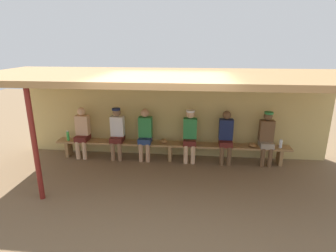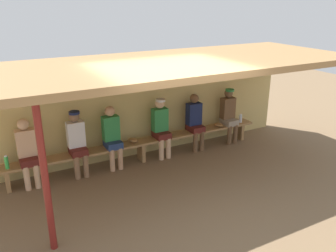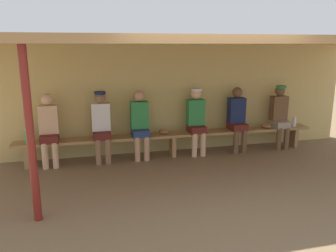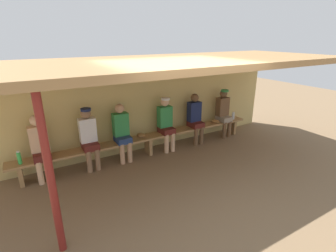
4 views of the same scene
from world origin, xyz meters
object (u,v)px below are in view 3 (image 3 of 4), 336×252
support_post (31,137)px  water_bottle_green (27,137)px  baseball_glove_dark_brown (266,126)px  player_shirtless_tan (280,114)px  bench (172,137)px  player_middle (101,123)px  player_in_white (49,127)px  player_with_sunglasses (196,118)px  player_near_post (237,117)px  water_bottle_blue (294,122)px  player_rightmost (140,122)px  baseball_glove_worn (164,131)px

support_post → water_bottle_green: (-0.38, 2.05, -0.51)m
baseball_glove_dark_brown → player_shirtless_tan: bearing=73.4°
player_shirtless_tan → bench: bearing=-179.9°
baseball_glove_dark_brown → player_middle: bearing=-114.0°
player_in_white → water_bottle_green: (-0.38, -0.05, -0.14)m
player_with_sunglasses → player_near_post: (0.90, -0.00, -0.02)m
water_bottle_green → bench: bearing=1.0°
water_bottle_green → water_bottle_blue: bearing=0.1°
bench → player_shirtless_tan: (2.38, 0.00, 0.36)m
player_near_post → baseball_glove_dark_brown: size_ratio=5.56×
player_shirtless_tan → player_rightmost: bearing=-180.0°
player_in_white → bench: bearing=-0.1°
player_with_sunglasses → player_rightmost: bearing=-180.0°
player_shirtless_tan → player_in_white: (-4.71, -0.00, -0.02)m
player_shirtless_tan → water_bottle_blue: player_shirtless_tan is taller
bench → player_in_white: bearing=179.9°
player_near_post → baseball_glove_worn: player_near_post is taller
player_middle → water_bottle_green: bearing=-177.8°
water_bottle_blue → baseball_glove_worn: bearing=178.6°
player_middle → player_near_post: (2.78, -0.00, -0.02)m
player_shirtless_tan → player_with_sunglasses: bearing=180.0°
player_in_white → water_bottle_blue: bearing=-0.5°
bench → player_shirtless_tan: size_ratio=4.46×
player_middle → player_rightmost: 0.74m
player_rightmost → baseball_glove_dark_brown: bearing=-0.8°
support_post → baseball_glove_worn: support_post is taller
player_rightmost → player_in_white: bearing=180.0°
player_in_white → player_middle: bearing=0.0°
player_with_sunglasses → water_bottle_blue: player_with_sunglasses is taller
player_in_white → water_bottle_green: 0.41m
player_shirtless_tan → baseball_glove_dark_brown: size_ratio=5.60×
player_shirtless_tan → water_bottle_green: (-5.09, -0.05, -0.16)m
player_in_white → baseball_glove_dark_brown: bearing=-0.5°
player_with_sunglasses → baseball_glove_worn: player_with_sunglasses is taller
player_with_sunglasses → player_in_white: bearing=-180.0°
player_with_sunglasses → water_bottle_blue: (2.23, -0.05, -0.18)m
bench → water_bottle_green: bearing=-179.0°
player_with_sunglasses → player_middle: (-1.88, 0.00, 0.00)m
bench → water_bottle_green: size_ratio=22.84×
bench → player_shirtless_tan: 2.41m
support_post → baseball_glove_worn: size_ratio=9.17×
player_middle → baseball_glove_worn: player_middle is taller
player_with_sunglasses → baseball_glove_dark_brown: 1.58m
player_middle → player_near_post: player_middle is taller
player_with_sunglasses → player_rightmost: 1.15m
bench → baseball_glove_worn: 0.21m
baseball_glove_worn → player_near_post: bearing=-120.1°
support_post → water_bottle_green: bearing=100.4°
player_middle → water_bottle_green: 1.33m
bench → player_near_post: bearing=0.1°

